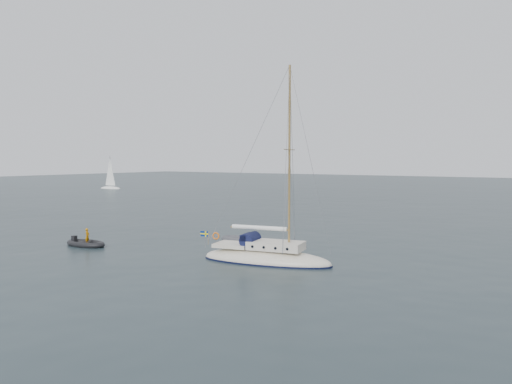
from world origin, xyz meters
The scene contains 5 objects.
ground centered at (0.00, 0.00, 0.00)m, with size 300.00×300.00×0.00m, color black.
sailboat centered at (1.49, -2.06, 0.92)m, with size 8.51×2.55×12.12m.
dinghy centered at (-4.07, 2.90, 0.19)m, with size 3.00×1.35×0.43m.
rib centered at (-12.25, -4.35, 0.20)m, with size 3.39×1.54×1.29m.
distant_yacht_a centered at (-63.73, 42.01, 3.06)m, with size 5.40×2.88×7.16m.
Camera 1 is at (17.12, -27.14, 6.23)m, focal length 35.00 mm.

